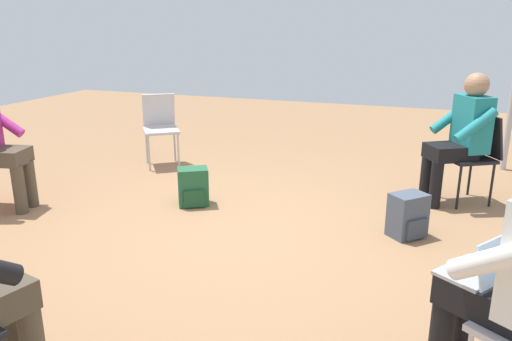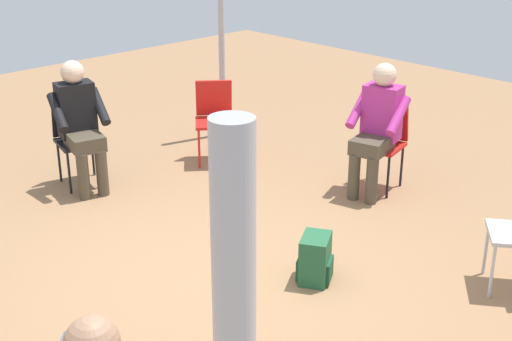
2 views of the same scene
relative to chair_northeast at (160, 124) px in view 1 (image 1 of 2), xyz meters
name	(u,v)px [view 1 (image 1 of 2)]	position (x,y,z in m)	size (l,w,h in m)	color
ground_plane	(233,235)	(-1.65, -1.62, -0.50)	(14.01, 14.01, 0.00)	#99704C
chair_northeast	(160,124)	(0.00, 0.00, 0.00)	(0.58, 0.57, 0.85)	#B7B7BC
chair_southeast	(475,152)	(-0.11, -3.48, 0.00)	(0.56, 0.58, 0.85)	black
person_in_teal	(462,132)	(-0.20, -3.33, 0.20)	(0.62, 0.63, 1.24)	black
backpack_near_laptop_user	(193,189)	(-1.13, -1.00, -0.34)	(0.32, 0.34, 0.36)	#235B38
backpack_by_empty_chair	(407,218)	(-1.18, -2.96, -0.34)	(0.34, 0.34, 0.36)	#475160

